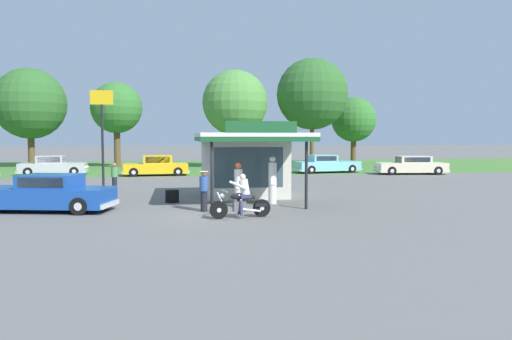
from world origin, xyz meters
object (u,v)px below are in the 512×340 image
motorcycle_with_rider (242,200)px  featured_classic_sedan (46,194)px  parked_car_back_row_far_left (53,166)px  roadside_pole_sign (102,124)px  parked_car_back_row_centre_left (156,166)px  gas_pump_nearside (238,187)px  spare_tire_stack (172,196)px  parked_car_back_row_centre_right (326,165)px  gas_pump_offside (272,183)px  parked_car_back_row_centre (411,166)px  bystander_leaning_by_kiosk (204,190)px  parked_car_second_row_spare (243,166)px  bystander_strolling_foreground (114,177)px

motorcycle_with_rider → featured_classic_sedan: 7.81m
motorcycle_with_rider → featured_classic_sedan: bearing=159.2°
parked_car_back_row_far_left → roadside_pole_sign: (5.71, -13.76, 2.84)m
parked_car_back_row_centre_left → roadside_pole_sign: roadside_pole_sign is taller
motorcycle_with_rider → featured_classic_sedan: (-7.30, 2.77, 0.01)m
gas_pump_nearside → roadside_pole_sign: bearing=139.6°
gas_pump_nearside → motorcycle_with_rider: size_ratio=0.82×
featured_classic_sedan → spare_tire_stack: bearing=20.8°
parked_car_back_row_far_left → parked_car_back_row_centre_right: size_ratio=0.89×
gas_pump_offside → featured_classic_sedan: bearing=-179.9°
motorcycle_with_rider → parked_car_back_row_centre_right: 23.16m
parked_car_back_row_far_left → parked_car_back_row_centre: 27.60m
parked_car_back_row_centre → bystander_leaning_by_kiosk: bystander_leaning_by_kiosk is taller
spare_tire_stack → parked_car_second_row_spare: bearing=70.8°
parked_car_back_row_far_left → spare_tire_stack: parked_car_back_row_far_left is taller
parked_car_second_row_spare → spare_tire_stack: (-5.11, -14.70, -0.46)m
parked_car_second_row_spare → bystander_strolling_foreground: 12.85m
gas_pump_offside → roadside_pole_sign: size_ratio=0.40×
roadside_pole_sign → spare_tire_stack: roadside_pole_sign is taller
parked_car_back_row_far_left → spare_tire_stack: size_ratio=8.40×
bystander_leaning_by_kiosk → motorcycle_with_rider: bearing=-53.9°
parked_car_back_row_centre_left → spare_tire_stack: parked_car_back_row_centre_left is taller
gas_pump_nearside → parked_car_back_row_centre_left: gas_pump_nearside is taller
parked_car_back_row_far_left → roadside_pole_sign: bearing=-67.5°
gas_pump_offside → bystander_leaning_by_kiosk: bearing=-159.7°
featured_classic_sedan → bystander_strolling_foreground: size_ratio=3.60×
bystander_strolling_foreground → roadside_pole_sign: roadside_pole_sign is taller
parked_car_back_row_centre_right → bystander_strolling_foreground: bearing=-142.6°
parked_car_back_row_centre_left → bystander_strolling_foreground: bearing=-98.9°
gas_pump_offside → featured_classic_sedan: 8.98m
parked_car_second_row_spare → parked_car_back_row_centre_left: 6.53m
parked_car_back_row_centre → roadside_pole_sign: size_ratio=1.08×
roadside_pole_sign → bystander_leaning_by_kiosk: bearing=-53.5°
featured_classic_sedan → spare_tire_stack: size_ratio=9.20×
gas_pump_nearside → bystander_strolling_foreground: bearing=131.3°
parked_car_back_row_centre_right → bystander_strolling_foreground: 19.19m
parked_car_back_row_centre_right → bystander_leaning_by_kiosk: 22.20m
parked_car_back_row_centre → bystander_leaning_by_kiosk: bearing=-135.6°
featured_classic_sedan → parked_car_back_row_far_left: bearing=102.8°
featured_classic_sedan → gas_pump_nearside: bearing=0.1°
gas_pump_offside → parked_car_back_row_centre_right: (8.02, 18.24, -0.30)m
spare_tire_stack → bystander_strolling_foreground: bearing=122.6°
parked_car_back_row_centre_right → parked_car_back_row_centre_left: 13.58m
gas_pump_nearside → featured_classic_sedan: size_ratio=0.33×
parked_car_back_row_centre_left → spare_tire_stack: (1.37, -15.60, -0.43)m
parked_car_back_row_centre_left → motorcycle_with_rider: bearing=-79.2°
featured_classic_sedan → parked_car_back_row_centre_left: size_ratio=1.10×
parked_car_second_row_spare → bystander_leaning_by_kiosk: size_ratio=3.17×
parked_car_back_row_centre_left → parked_car_back_row_centre: size_ratio=0.89×
bystander_leaning_by_kiosk → parked_car_second_row_spare: bearing=77.6°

